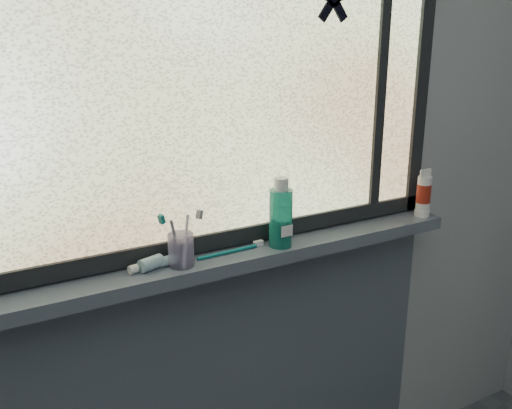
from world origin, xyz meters
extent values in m
cube|color=#9EA3A8|center=(0.00, 1.30, 1.25)|extent=(3.00, 0.01, 2.50)
cube|color=#46505E|center=(0.00, 1.23, 1.00)|extent=(1.62, 0.14, 0.04)
cube|color=#46505E|center=(0.00, 1.29, 0.49)|extent=(1.62, 0.02, 0.98)
cube|color=silver|center=(0.00, 1.28, 1.53)|extent=(1.50, 0.01, 1.00)
cube|color=black|center=(0.00, 1.28, 1.05)|extent=(1.60, 0.03, 0.05)
cube|color=black|center=(0.78, 1.28, 1.53)|extent=(0.05, 0.03, 1.10)
cube|color=black|center=(0.60, 1.28, 1.53)|extent=(0.03, 0.03, 1.00)
cylinder|color=#AFA3D7|center=(-0.12, 1.22, 1.07)|extent=(0.09, 0.09, 0.09)
cylinder|color=#1C917D|center=(0.19, 1.21, 1.12)|extent=(0.07, 0.07, 0.17)
cylinder|color=silver|center=(0.77, 1.21, 1.11)|extent=(0.05, 0.05, 0.12)
camera|label=1|loc=(-0.65, -0.13, 1.65)|focal=40.00mm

